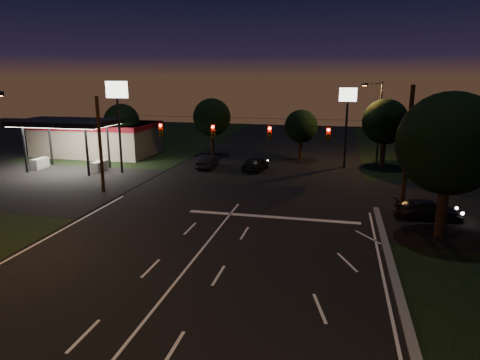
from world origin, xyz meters
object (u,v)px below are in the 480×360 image
(tree_right_near, at_px, (449,144))
(car_cross, at_px, (428,210))
(car_oncoming_a, at_px, (256,163))
(car_oncoming_b, at_px, (208,161))
(utility_pole_right, at_px, (402,211))

(tree_right_near, height_order, car_cross, tree_right_near)
(car_oncoming_a, relative_size, car_cross, 0.97)
(car_cross, bearing_deg, tree_right_near, 177.23)
(car_oncoming_a, distance_m, car_cross, 19.28)
(tree_right_near, relative_size, car_oncoming_a, 2.01)
(car_oncoming_b, height_order, car_cross, car_oncoming_b)
(car_oncoming_a, height_order, car_cross, car_oncoming_a)
(car_cross, bearing_deg, car_oncoming_b, 53.48)
(car_oncoming_a, height_order, car_oncoming_b, car_oncoming_a)
(tree_right_near, distance_m, car_cross, 6.02)
(utility_pole_right, bearing_deg, car_cross, -45.64)
(car_oncoming_b, bearing_deg, utility_pole_right, 145.76)
(tree_right_near, relative_size, car_cross, 1.95)
(utility_pole_right, height_order, car_oncoming_a, utility_pole_right)
(utility_pole_right, relative_size, car_oncoming_b, 2.12)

